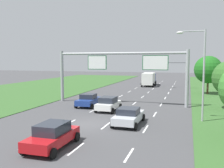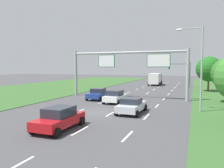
# 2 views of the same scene
# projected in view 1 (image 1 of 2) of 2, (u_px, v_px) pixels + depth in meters

# --- Properties ---
(ground_plane) EXTENTS (200.00, 200.00, 0.00)m
(ground_plane) POSITION_uv_depth(u_px,v_px,m) (87.00, 124.00, 22.30)
(ground_plane) COLOR #424244
(lane_dashes_inner_left) EXTENTS (0.14, 68.40, 0.01)m
(lane_dashes_inner_left) POSITION_uv_depth(u_px,v_px,m) (116.00, 99.00, 37.09)
(lane_dashes_inner_left) COLOR white
(lane_dashes_inner_left) RESTS_ON ground_plane
(lane_dashes_inner_right) EXTENTS (0.14, 68.40, 0.01)m
(lane_dashes_inner_right) POSITION_uv_depth(u_px,v_px,m) (139.00, 100.00, 36.06)
(lane_dashes_inner_right) COLOR white
(lane_dashes_inner_right) RESTS_ON ground_plane
(lane_dashes_slip) EXTENTS (0.14, 68.40, 0.01)m
(lane_dashes_slip) POSITION_uv_depth(u_px,v_px,m) (163.00, 101.00, 35.03)
(lane_dashes_slip) COLOR white
(lane_dashes_slip) RESTS_ON ground_plane
(car_near_red) EXTENTS (2.34, 4.24, 1.55)m
(car_near_red) POSITION_uv_depth(u_px,v_px,m) (88.00, 100.00, 31.00)
(car_near_red) COLOR navy
(car_near_red) RESTS_ON ground_plane
(car_lead_silver) EXTENTS (2.22, 4.43, 1.63)m
(car_lead_silver) POSITION_uv_depth(u_px,v_px,m) (52.00, 135.00, 16.26)
(car_lead_silver) COLOR red
(car_lead_silver) RESTS_ON ground_plane
(car_mid_lane) EXTENTS (2.24, 4.01, 1.60)m
(car_mid_lane) POSITION_uv_depth(u_px,v_px,m) (108.00, 104.00, 28.19)
(car_mid_lane) COLOR white
(car_mid_lane) RESTS_ON ground_plane
(car_far_ahead) EXTENTS (2.28, 4.52, 1.50)m
(car_far_ahead) POSITION_uv_depth(u_px,v_px,m) (129.00, 116.00, 22.21)
(car_far_ahead) COLOR silver
(car_far_ahead) RESTS_ON ground_plane
(box_truck) EXTENTS (2.84, 7.66, 2.95)m
(box_truck) POSITION_uv_depth(u_px,v_px,m) (149.00, 79.00, 56.04)
(box_truck) COLOR navy
(box_truck) RESTS_ON ground_plane
(sign_gantry) EXTENTS (17.24, 0.44, 7.00)m
(sign_gantry) POSITION_uv_depth(u_px,v_px,m) (122.00, 67.00, 32.24)
(sign_gantry) COLOR #9EA0A5
(sign_gantry) RESTS_ON ground_plane
(traffic_light_mast) EXTENTS (4.76, 0.49, 5.60)m
(traffic_light_mast) POSITION_uv_depth(u_px,v_px,m) (177.00, 70.00, 50.47)
(traffic_light_mast) COLOR #47494F
(traffic_light_mast) RESTS_ON ground_plane
(street_lamp) EXTENTS (2.61, 0.32, 8.50)m
(street_lamp) POSITION_uv_depth(u_px,v_px,m) (200.00, 67.00, 22.80)
(street_lamp) COLOR #9EA0A5
(street_lamp) RESTS_ON ground_plane
(roadside_tree_far) EXTENTS (4.59, 4.59, 6.47)m
(roadside_tree_far) POSITION_uv_depth(u_px,v_px,m) (208.00, 70.00, 41.62)
(roadside_tree_far) COLOR #513823
(roadside_tree_far) RESTS_ON ground_plane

